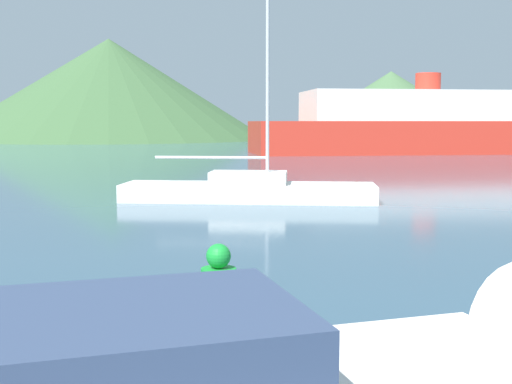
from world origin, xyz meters
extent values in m
cube|color=#334260|center=(-1.72, 4.68, 1.00)|extent=(3.53, 2.69, 0.71)
cube|color=white|center=(-0.51, 22.19, 0.30)|extent=(8.88, 2.96, 0.60)
cube|color=white|center=(-0.51, 22.19, 0.81)|extent=(2.75, 1.72, 0.42)
cylinder|color=#BCBCC1|center=(0.14, 22.13, 5.22)|extent=(0.12, 0.12, 9.23)
cylinder|color=#BCBCC1|center=(-1.81, 22.32, 1.50)|extent=(3.91, 0.48, 0.10)
cube|color=red|center=(15.50, 57.44, 1.41)|extent=(31.98, 12.45, 2.81)
cube|color=silver|center=(15.50, 57.44, 4.13)|extent=(22.55, 10.03, 2.63)
cylinder|color=red|center=(15.50, 57.44, 6.24)|extent=(2.21, 2.21, 1.60)
cylinder|color=green|center=(-1.04, 10.71, 0.13)|extent=(0.60, 0.60, 0.27)
sphere|color=green|center=(-1.04, 10.71, 0.48)|extent=(0.42, 0.42, 0.42)
cone|color=#3D6038|center=(-22.53, 104.06, 7.96)|extent=(50.99, 50.99, 15.93)
cone|color=#476B42|center=(19.94, 92.12, 4.97)|extent=(31.63, 31.63, 9.94)
camera|label=1|loc=(-0.56, 0.14, 2.71)|focal=45.00mm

